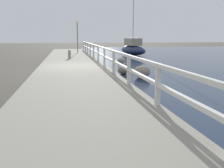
# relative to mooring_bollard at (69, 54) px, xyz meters

# --- Properties ---
(ground_plane) EXTENTS (120.00, 120.00, 0.00)m
(ground_plane) POSITION_rel_mooring_bollard_xyz_m (0.12, -4.58, -0.63)
(ground_plane) COLOR #4C473D
(dock_walkway) EXTENTS (3.43, 36.00, 0.33)m
(dock_walkway) POSITION_rel_mooring_bollard_xyz_m (0.12, -4.58, -0.46)
(dock_walkway) COLOR gray
(dock_walkway) RESTS_ON ground
(railing) EXTENTS (0.10, 32.50, 0.92)m
(railing) POSITION_rel_mooring_bollard_xyz_m (1.73, -4.58, 0.33)
(railing) COLOR silver
(railing) RESTS_ON dock_walkway
(boulder_downstream) EXTENTS (0.56, 0.50, 0.42)m
(boulder_downstream) POSITION_rel_mooring_bollard_xyz_m (2.50, -5.73, -0.42)
(boulder_downstream) COLOR slate
(boulder_downstream) RESTS_ON ground
(boulder_water_edge) EXTENTS (0.72, 0.65, 0.54)m
(boulder_water_edge) POSITION_rel_mooring_bollard_xyz_m (3.07, -6.95, -0.36)
(boulder_water_edge) COLOR gray
(boulder_water_edge) RESTS_ON ground
(boulder_far_strip) EXTENTS (0.53, 0.48, 0.40)m
(boulder_far_strip) POSITION_rel_mooring_bollard_xyz_m (3.44, -0.69, -0.43)
(boulder_far_strip) COLOR gray
(boulder_far_strip) RESTS_ON ground
(mooring_bollard) EXTENTS (0.20, 0.20, 0.60)m
(mooring_bollard) POSITION_rel_mooring_bollard_xyz_m (0.00, 0.00, 0.00)
(mooring_bollard) COLOR gray
(mooring_bollard) RESTS_ON dock_walkway
(dock_lamp) EXTENTS (0.27, 0.27, 2.83)m
(dock_lamp) POSITION_rel_mooring_bollard_xyz_m (0.83, 6.26, 1.84)
(dock_lamp) COLOR #514C47
(dock_lamp) RESTS_ON dock_walkway
(sailboat_navy) EXTENTS (2.10, 5.36, 7.41)m
(sailboat_navy) POSITION_rel_mooring_bollard_xyz_m (6.23, 7.05, 0.01)
(sailboat_navy) COLOR #192347
(sailboat_navy) RESTS_ON water_surface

